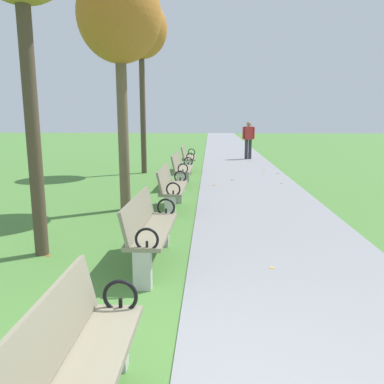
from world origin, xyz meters
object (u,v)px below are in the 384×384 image
Objects in this scene: park_bench_5 at (188,157)px; tree_3 at (141,31)px; park_bench_2 at (149,229)px; tree_2 at (119,19)px; park_bench_4 at (182,169)px; park_bench_1 at (71,374)px; pedestrian_walking at (248,138)px; park_bench_3 at (172,187)px.

tree_3 is at bearing -162.72° from park_bench_5.
tree_3 reaches higher than park_bench_2.
park_bench_5 is 6.55m from tree_2.
park_bench_4 is 2.84m from park_bench_5.
park_bench_2 and park_bench_4 have the same top height.
park_bench_2 is (0.00, 2.89, 0.00)m from park_bench_1.
pedestrian_walking reaches higher than park_bench_4.
park_bench_1 is 8.63m from park_bench_4.
park_bench_3 is at bearing 90.00° from park_bench_1.
tree_3 is (-1.44, 11.03, 4.04)m from park_bench_1.
park_bench_5 is at bearing 90.00° from park_bench_2.
park_bench_3 is 0.99× the size of park_bench_4.
park_bench_5 is 0.29× the size of tree_3.
park_bench_2 is at bearing 90.00° from park_bench_1.
park_bench_1 is 0.29× the size of tree_3.
pedestrian_walking is (2.44, 15.32, 0.44)m from park_bench_1.
tree_3 reaches higher than tree_2.
tree_2 is (-0.96, 5.85, 3.22)m from park_bench_1.
park_bench_2 is at bearing -101.09° from pedestrian_walking.
park_bench_4 is 7.13m from pedestrian_walking.
park_bench_1 is 11.83m from tree_3.
park_bench_5 is 0.35× the size of tree_2.
park_bench_2 is 8.59m from park_bench_5.
pedestrian_walking is at bearing 75.63° from park_bench_3.
park_bench_3 is 0.29× the size of tree_3.
tree_2 is 0.84× the size of tree_3.
park_bench_2 is 1.01× the size of park_bench_3.
park_bench_4 is (0.00, 2.82, 0.00)m from park_bench_3.
park_bench_3 is 3.36m from tree_2.
tree_2 reaches higher than park_bench_2.
tree_2 is at bearing -99.68° from park_bench_5.
park_bench_5 is at bearing 17.28° from tree_3.
park_bench_1 is 0.99× the size of park_bench_2.
park_bench_5 is 0.99× the size of pedestrian_walking.
park_bench_4 is at bearing 90.00° from park_bench_2.
pedestrian_walking reaches higher than park_bench_3.
park_bench_1 is at bearing -90.00° from park_bench_2.
park_bench_3 is at bearing -90.00° from park_bench_5.
pedestrian_walking is (2.44, 12.43, 0.44)m from park_bench_2.
park_bench_4 is (0.00, 5.74, 0.00)m from park_bench_2.
park_bench_1 is 5.81m from park_bench_3.
park_bench_4 is 0.29× the size of tree_3.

